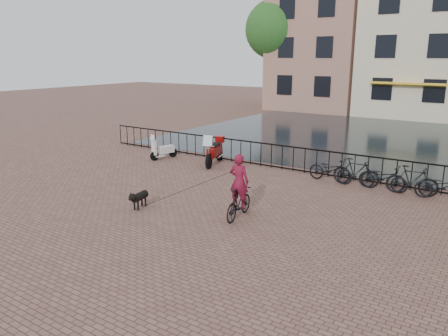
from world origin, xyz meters
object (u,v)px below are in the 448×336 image
Objects in this scene: dog at (140,199)px; scooter at (164,146)px; motorcycle at (214,148)px; cyclist at (239,190)px.

dog is 0.69× the size of scooter.
scooter reaches higher than dog.
motorcycle is at bearing 23.39° from scooter.
motorcycle is at bearing -55.29° from cyclist.
dog is (-2.97, -0.98, -0.54)m from cyclist.
cyclist reaches higher than dog.
scooter is at bearing -39.83° from cyclist.
scooter is at bearing 114.57° from dog.
motorcycle is 2.56m from scooter.
cyclist is at bearing -19.12° from scooter.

